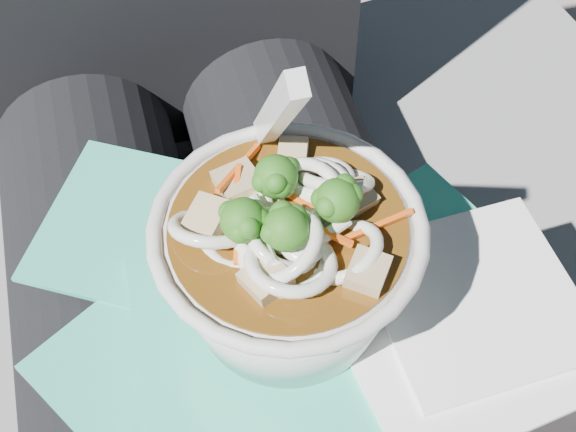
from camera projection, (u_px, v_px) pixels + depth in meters
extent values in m
cube|color=slate|center=(218.00, 346.00, 0.93)|extent=(1.05, 0.62, 0.44)
cylinder|color=black|center=(124.00, 364.00, 0.59)|extent=(0.15, 0.48, 0.15)
cylinder|color=black|center=(338.00, 312.00, 0.61)|extent=(0.15, 0.48, 0.15)
cube|color=#2BB593|center=(239.00, 342.00, 0.51)|extent=(0.19, 0.19, 0.00)
cube|color=#2BB593|center=(211.00, 300.00, 0.53)|extent=(0.18, 0.19, 0.00)
cube|color=#2BB593|center=(144.00, 345.00, 0.51)|extent=(0.16, 0.15, 0.00)
cube|color=#2BB593|center=(171.00, 234.00, 0.56)|extent=(0.22, 0.20, 0.00)
cube|color=#2BB593|center=(411.00, 253.00, 0.54)|extent=(0.15, 0.14, 0.00)
cube|color=#2BB593|center=(256.00, 348.00, 0.50)|extent=(0.15, 0.18, 0.00)
cube|color=white|center=(452.00, 350.00, 0.49)|extent=(0.14, 0.14, 0.00)
cube|color=white|center=(476.00, 297.00, 0.51)|extent=(0.13, 0.13, 0.00)
torus|color=silver|center=(288.00, 229.00, 0.45)|extent=(0.16, 0.16, 0.01)
cylinder|color=#4E2D0B|center=(288.00, 232.00, 0.45)|extent=(0.13, 0.13, 0.01)
torus|color=white|center=(303.00, 200.00, 0.44)|extent=(0.06, 0.06, 0.03)
torus|color=white|center=(284.00, 258.00, 0.43)|extent=(0.07, 0.07, 0.02)
torus|color=white|center=(256.00, 235.00, 0.44)|extent=(0.05, 0.05, 0.04)
torus|color=white|center=(238.00, 235.00, 0.44)|extent=(0.06, 0.06, 0.02)
torus|color=white|center=(285.00, 240.00, 0.43)|extent=(0.06, 0.06, 0.03)
torus|color=white|center=(320.00, 179.00, 0.46)|extent=(0.05, 0.05, 0.02)
torus|color=white|center=(236.00, 198.00, 0.46)|extent=(0.06, 0.06, 0.03)
torus|color=white|center=(314.00, 199.00, 0.45)|extent=(0.06, 0.06, 0.03)
torus|color=white|center=(336.00, 179.00, 0.46)|extent=(0.06, 0.05, 0.04)
torus|color=white|center=(294.00, 212.00, 0.45)|extent=(0.04, 0.05, 0.03)
torus|color=white|center=(285.00, 248.00, 0.43)|extent=(0.05, 0.06, 0.05)
torus|color=white|center=(344.00, 252.00, 0.43)|extent=(0.06, 0.06, 0.04)
torus|color=white|center=(210.00, 228.00, 0.44)|extent=(0.06, 0.06, 0.03)
torus|color=white|center=(291.00, 261.00, 0.42)|extent=(0.06, 0.07, 0.02)
cylinder|color=white|center=(293.00, 191.00, 0.45)|extent=(0.03, 0.02, 0.02)
cylinder|color=white|center=(267.00, 225.00, 0.44)|extent=(0.02, 0.04, 0.02)
cylinder|color=white|center=(308.00, 203.00, 0.45)|extent=(0.02, 0.03, 0.01)
cylinder|color=white|center=(321.00, 239.00, 0.43)|extent=(0.04, 0.02, 0.01)
cylinder|color=white|center=(263.00, 241.00, 0.43)|extent=(0.01, 0.04, 0.02)
cylinder|color=olive|center=(336.00, 214.00, 0.44)|extent=(0.01, 0.01, 0.01)
sphere|color=#1B5613|center=(337.00, 200.00, 0.43)|extent=(0.02, 0.02, 0.02)
sphere|color=#1B5613|center=(345.00, 185.00, 0.43)|extent=(0.01, 0.01, 0.01)
sphere|color=#1B5613|center=(352.00, 194.00, 0.43)|extent=(0.01, 0.01, 0.01)
sphere|color=#1B5613|center=(322.00, 199.00, 0.43)|extent=(0.01, 0.01, 0.01)
sphere|color=#1B5613|center=(328.00, 206.00, 0.43)|extent=(0.01, 0.01, 0.01)
cylinder|color=olive|center=(276.00, 190.00, 0.45)|extent=(0.01, 0.01, 0.01)
sphere|color=#1B5613|center=(276.00, 177.00, 0.44)|extent=(0.02, 0.02, 0.02)
sphere|color=#1B5613|center=(276.00, 183.00, 0.43)|extent=(0.01, 0.01, 0.01)
sphere|color=#1B5613|center=(282.00, 187.00, 0.44)|extent=(0.01, 0.01, 0.01)
sphere|color=#1B5613|center=(288.00, 167.00, 0.44)|extent=(0.01, 0.01, 0.01)
sphere|color=#1B5613|center=(263.00, 182.00, 0.44)|extent=(0.01, 0.01, 0.01)
cylinder|color=olive|center=(244.00, 233.00, 0.43)|extent=(0.01, 0.01, 0.01)
sphere|color=#1B5613|center=(243.00, 220.00, 0.42)|extent=(0.02, 0.02, 0.02)
sphere|color=#1B5613|center=(248.00, 227.00, 0.42)|extent=(0.01, 0.01, 0.01)
sphere|color=#1B5613|center=(230.00, 212.00, 0.42)|extent=(0.01, 0.01, 0.01)
sphere|color=#1B5613|center=(240.00, 232.00, 0.42)|extent=(0.01, 0.01, 0.01)
sphere|color=#1B5613|center=(259.00, 219.00, 0.42)|extent=(0.01, 0.01, 0.01)
cylinder|color=olive|center=(286.00, 242.00, 0.43)|extent=(0.01, 0.01, 0.01)
sphere|color=#1B5613|center=(286.00, 229.00, 0.42)|extent=(0.02, 0.02, 0.02)
sphere|color=#1B5613|center=(280.00, 214.00, 0.42)|extent=(0.01, 0.01, 0.01)
sphere|color=#1B5613|center=(272.00, 233.00, 0.42)|extent=(0.01, 0.01, 0.01)
sphere|color=#1B5613|center=(296.00, 216.00, 0.42)|extent=(0.01, 0.01, 0.01)
sphere|color=#1B5613|center=(282.00, 212.00, 0.42)|extent=(0.01, 0.01, 0.01)
cube|color=#FF5E15|center=(315.00, 228.00, 0.43)|extent=(0.04, 0.03, 0.02)
cube|color=#FF5E15|center=(235.00, 199.00, 0.44)|extent=(0.02, 0.04, 0.01)
cube|color=#FF5E15|center=(238.00, 228.00, 0.44)|extent=(0.02, 0.05, 0.01)
cube|color=#FF5E15|center=(239.00, 168.00, 0.46)|extent=(0.03, 0.04, 0.02)
cube|color=#FF5E15|center=(309.00, 205.00, 0.44)|extent=(0.03, 0.04, 0.00)
cube|color=#FF5E15|center=(379.00, 225.00, 0.44)|extent=(0.04, 0.01, 0.00)
cube|color=tan|center=(354.00, 200.00, 0.45)|extent=(0.03, 0.03, 0.02)
cube|color=tan|center=(293.00, 156.00, 0.47)|extent=(0.02, 0.03, 0.02)
cube|color=tan|center=(239.00, 186.00, 0.46)|extent=(0.03, 0.03, 0.02)
cube|color=tan|center=(209.00, 220.00, 0.44)|extent=(0.04, 0.03, 0.02)
cube|color=tan|center=(266.00, 280.00, 0.42)|extent=(0.03, 0.03, 0.02)
cube|color=tan|center=(368.00, 272.00, 0.42)|extent=(0.03, 0.03, 0.01)
ellipsoid|color=white|center=(300.00, 235.00, 0.44)|extent=(0.03, 0.04, 0.01)
cube|color=white|center=(278.00, 112.00, 0.42)|extent=(0.01, 0.08, 0.12)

